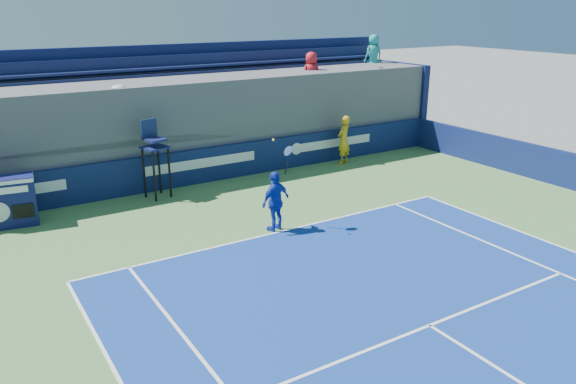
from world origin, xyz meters
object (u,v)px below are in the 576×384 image
match_clock (10,200)px  umpire_chair (155,150)px  tennis_player (276,201)px  ball_person (344,140)px

match_clock → umpire_chair: bearing=2.7°
match_clock → umpire_chair: (4.22, 0.20, 0.79)m
umpire_chair → tennis_player: tennis_player is taller
ball_person → match_clock: 11.64m
umpire_chair → ball_person: bearing=0.6°
umpire_chair → tennis_player: bearing=-67.9°
ball_person → tennis_player: tennis_player is taller
match_clock → umpire_chair: 4.29m
match_clock → tennis_player: (5.99, -4.15, 0.10)m
match_clock → tennis_player: 7.29m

